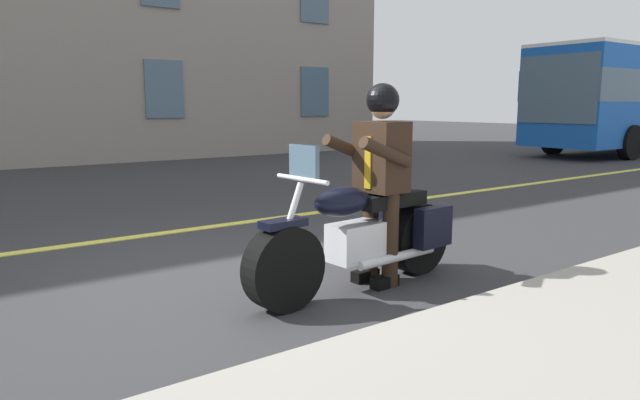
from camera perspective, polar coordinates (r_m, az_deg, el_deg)
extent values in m
plane|color=#333335|center=(5.29, -11.06, -7.72)|extent=(80.00, 80.00, 0.00)
cube|color=#E5DB4C|center=(7.10, -17.83, -3.52)|extent=(60.00, 0.16, 0.01)
cylinder|color=black|center=(4.33, -3.67, -6.91)|extent=(0.67, 0.25, 0.66)
cylinder|color=black|center=(5.36, 9.81, -3.80)|extent=(0.67, 0.25, 0.66)
cube|color=silver|center=(4.81, 4.03, -4.13)|extent=(0.58, 0.32, 0.32)
ellipsoid|color=black|center=(4.60, 2.29, -0.16)|extent=(0.58, 0.32, 0.24)
cube|color=black|center=(4.99, 6.97, 0.07)|extent=(0.72, 0.33, 0.12)
cube|color=black|center=(5.16, 11.36, -2.67)|extent=(0.41, 0.15, 0.36)
cube|color=black|center=(5.44, 7.74, -1.95)|extent=(0.41, 0.15, 0.36)
cylinder|color=silver|center=(4.27, -3.49, -3.39)|extent=(0.35, 0.08, 0.76)
cylinder|color=silver|center=(4.30, -1.83, 2.12)|extent=(0.08, 0.60, 0.04)
cube|color=black|center=(4.24, -3.72, -2.37)|extent=(0.37, 0.19, 0.06)
cylinder|color=silver|center=(4.95, 7.82, -5.71)|extent=(0.90, 0.15, 0.08)
cube|color=slate|center=(4.30, -1.63, 3.73)|extent=(0.06, 0.32, 0.28)
cylinder|color=black|center=(4.90, 7.12, -3.92)|extent=(0.14, 0.14, 0.84)
cube|color=black|center=(4.96, 6.55, -8.19)|extent=(0.27, 0.13, 0.10)
cylinder|color=black|center=(5.06, 5.13, -3.45)|extent=(0.14, 0.14, 0.84)
cube|color=black|center=(5.12, 4.59, -7.59)|extent=(0.27, 0.13, 0.10)
cube|color=black|center=(4.87, 6.25, 4.36)|extent=(0.35, 0.42, 0.60)
cube|color=#B28C14|center=(4.76, 4.91, 3.78)|extent=(0.03, 0.07, 0.44)
cylinder|color=black|center=(4.58, 6.70, 4.79)|extent=(0.56, 0.14, 0.28)
cylinder|color=black|center=(4.89, 2.93, 5.14)|extent=(0.56, 0.14, 0.28)
sphere|color=tan|center=(4.85, 6.35, 9.43)|extent=(0.22, 0.22, 0.22)
sphere|color=black|center=(4.85, 6.36, 10.02)|extent=(0.28, 0.28, 0.28)
cube|color=slate|center=(17.42, 22.85, 10.28)|extent=(0.06, 2.40, 1.90)
cylinder|color=black|center=(18.54, 28.82, 5.12)|extent=(1.00, 0.30, 1.00)
cylinder|color=black|center=(19.69, 22.52, 5.76)|extent=(1.00, 0.30, 1.00)
cube|color=slate|center=(19.05, -0.53, 10.89)|extent=(1.10, 0.06, 1.60)
cube|color=slate|center=(16.64, -15.44, 10.75)|extent=(1.10, 0.06, 1.60)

